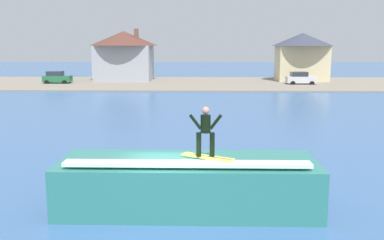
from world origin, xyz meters
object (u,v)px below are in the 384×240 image
(wave_crest, at_px, (188,183))
(house_gabled_white, at_px, (302,53))
(car_near_shore, at_px, (57,78))
(car_far_shore, at_px, (300,78))
(surfboard, at_px, (208,157))
(surfer, at_px, (206,129))
(house_with_chimney, at_px, (124,53))

(wave_crest, bearing_deg, house_gabled_white, 73.44)
(car_near_shore, relative_size, car_far_shore, 0.97)
(surfboard, bearing_deg, car_near_shore, 113.86)
(surfer, height_order, house_gabled_white, house_gabled_white)
(car_near_shore, bearing_deg, wave_crest, -66.60)
(wave_crest, bearing_deg, surfer, -38.70)
(surfboard, bearing_deg, surfer, -177.05)
(wave_crest, bearing_deg, car_far_shore, 73.07)
(surfboard, xyz_separation_m, house_gabled_white, (14.80, 52.40, 2.38))
(wave_crest, relative_size, surfer, 5.31)
(wave_crest, distance_m, car_near_shore, 50.99)
(car_far_shore, distance_m, house_with_chimney, 26.55)
(surfboard, relative_size, car_near_shore, 0.45)
(wave_crest, bearing_deg, surfboard, -35.30)
(surfboard, relative_size, surfer, 1.07)
(surfboard, bearing_deg, car_far_shore, 73.96)
(car_far_shore, height_order, house_gabled_white, house_gabled_white)
(house_gabled_white, bearing_deg, surfboard, -105.77)
(wave_crest, height_order, car_near_shore, wave_crest)
(car_near_shore, height_order, house_gabled_white, house_gabled_white)
(surfer, xyz_separation_m, house_with_chimney, (-12.12, 52.73, 1.49))
(house_gabled_white, bearing_deg, wave_crest, -106.56)
(surfboard, bearing_deg, wave_crest, 144.70)
(car_far_shore, bearing_deg, surfboard, -106.04)
(surfboard, height_order, car_far_shore, surfboard)
(wave_crest, bearing_deg, car_near_shore, 113.40)
(wave_crest, xyz_separation_m, car_near_shore, (-20.25, 46.79, 0.05))
(house_with_chimney, bearing_deg, wave_crest, -77.54)
(surfer, distance_m, house_gabled_white, 54.49)
(car_near_shore, relative_size, house_with_chimney, 0.37)
(surfer, height_order, house_with_chimney, house_with_chimney)
(surfer, distance_m, house_with_chimney, 54.13)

